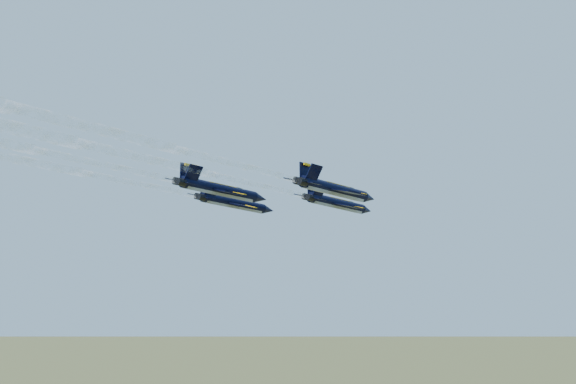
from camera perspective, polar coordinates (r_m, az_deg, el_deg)
The scene contains 4 objects.
jet_lead at distance 113.21m, azimuth 4.49°, elevation -1.05°, with size 12.69×17.63×4.64m.
jet_left at distance 112.73m, azimuth -4.71°, elevation -1.02°, with size 12.69×17.63×4.64m.
jet_right at distance 96.32m, azimuth 4.29°, elevation 0.19°, with size 12.69×17.63×4.64m.
jet_slot at distance 96.93m, azimuth -5.93°, elevation 0.16°, with size 12.69×17.63×4.64m.
Camera 1 is at (48.97, -88.58, 81.97)m, focal length 40.00 mm.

